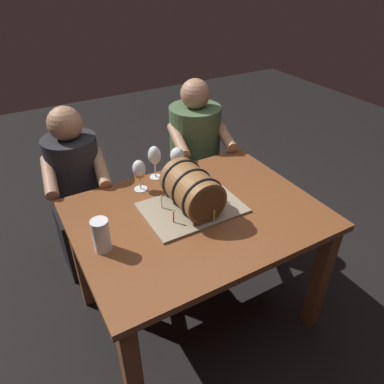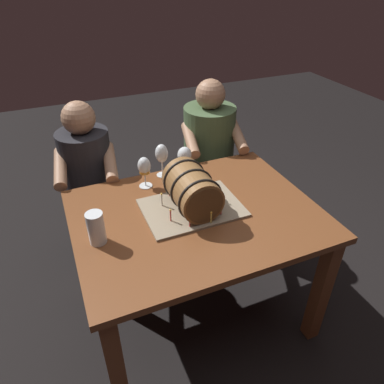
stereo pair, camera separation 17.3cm
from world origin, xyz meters
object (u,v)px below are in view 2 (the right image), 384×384
object	(u,v)px
barrel_cake	(192,192)
wine_glass_empty	(162,154)
person_seated_right	(208,165)
dining_table	(196,231)
wine_glass_red	(185,156)
person_seated_left	(93,195)
beer_pint	(96,229)
wine_glass_amber	(144,167)

from	to	relation	value
barrel_cake	wine_glass_empty	world-z (taller)	barrel_cake
barrel_cake	person_seated_right	xyz separation A→B (m)	(0.42, 0.69, -0.31)
dining_table	wine_glass_red	bearing A→B (deg)	76.50
wine_glass_empty	person_seated_right	xyz separation A→B (m)	(0.45, 0.32, -0.34)
wine_glass_empty	person_seated_left	xyz separation A→B (m)	(-0.38, 0.32, -0.37)
barrel_cake	wine_glass_red	size ratio (longest dim) A/B	2.88
wine_glass_red	beer_pint	distance (m)	0.70
barrel_cake	wine_glass_empty	distance (m)	0.37
person_seated_left	wine_glass_amber	bearing A→B (deg)	-57.24
wine_glass_red	person_seated_right	xyz separation A→B (m)	(0.32, 0.35, -0.32)
barrel_cake	wine_glass_amber	world-z (taller)	barrel_cake
wine_glass_red	beer_pint	size ratio (longest dim) A/B	1.09
barrel_cake	person_seated_right	distance (m)	0.86
wine_glass_amber	person_seated_left	distance (m)	0.59
wine_glass_amber	person_seated_right	xyz separation A→B (m)	(0.57, 0.40, -0.32)
dining_table	wine_glass_red	world-z (taller)	wine_glass_red
dining_table	beer_pint	distance (m)	0.52
person_seated_left	wine_glass_empty	bearing A→B (deg)	-40.53
dining_table	wine_glass_empty	bearing A→B (deg)	95.02
person_seated_left	person_seated_right	bearing A→B (deg)	0.04
wine_glass_empty	beer_pint	bearing A→B (deg)	-136.11
barrel_cake	beer_pint	distance (m)	0.48
barrel_cake	person_seated_left	bearing A→B (deg)	120.64
dining_table	wine_glass_red	size ratio (longest dim) A/B	7.10
person_seated_right	wine_glass_red	bearing A→B (deg)	-132.35
beer_pint	person_seated_left	distance (m)	0.82
barrel_cake	dining_table	bearing A→B (deg)	-80.45
dining_table	barrel_cake	bearing A→B (deg)	99.55
dining_table	person_seated_left	world-z (taller)	person_seated_left
barrel_cake	beer_pint	size ratio (longest dim) A/B	3.13
dining_table	wine_glass_red	xyz separation A→B (m)	(0.09, 0.37, 0.23)
beer_pint	person_seated_left	size ratio (longest dim) A/B	0.14
dining_table	barrel_cake	distance (m)	0.22
wine_glass_red	beer_pint	bearing A→B (deg)	-145.06
wine_glass_amber	person_seated_right	size ratio (longest dim) A/B	0.15
wine_glass_red	person_seated_right	world-z (taller)	person_seated_right
dining_table	person_seated_left	bearing A→B (deg)	119.69
wine_glass_red	beer_pint	world-z (taller)	wine_glass_red
beer_pint	person_seated_right	bearing A→B (deg)	40.12
barrel_cake	wine_glass_amber	bearing A→B (deg)	117.58
wine_glass_empty	beer_pint	size ratio (longest dim) A/B	1.26
wine_glass_amber	person_seated_left	size ratio (longest dim) A/B	0.16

